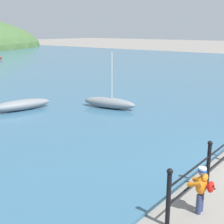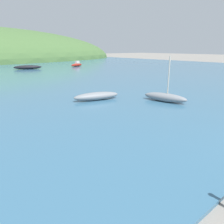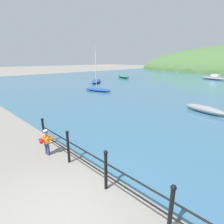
% 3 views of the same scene
% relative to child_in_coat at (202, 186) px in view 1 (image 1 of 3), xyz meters
% --- Properties ---
extents(child_in_coat, '(0.39, 0.54, 1.00)m').
position_rel_child_in_coat_xyz_m(child_in_coat, '(0.00, 0.00, 0.00)').
color(child_in_coat, navy).
rests_on(child_in_coat, ground).
extents(boat_nearest_quay, '(2.92, 1.40, 0.48)m').
position_rel_child_in_coat_xyz_m(boat_nearest_quay, '(2.53, 9.82, -0.27)').
color(boat_nearest_quay, gray).
rests_on(boat_nearest_quay, water).
extents(boat_far_right, '(1.19, 2.73, 2.62)m').
position_rel_child_in_coat_xyz_m(boat_far_right, '(5.40, 6.92, -0.24)').
color(boat_far_right, gray).
rests_on(boat_far_right, water).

